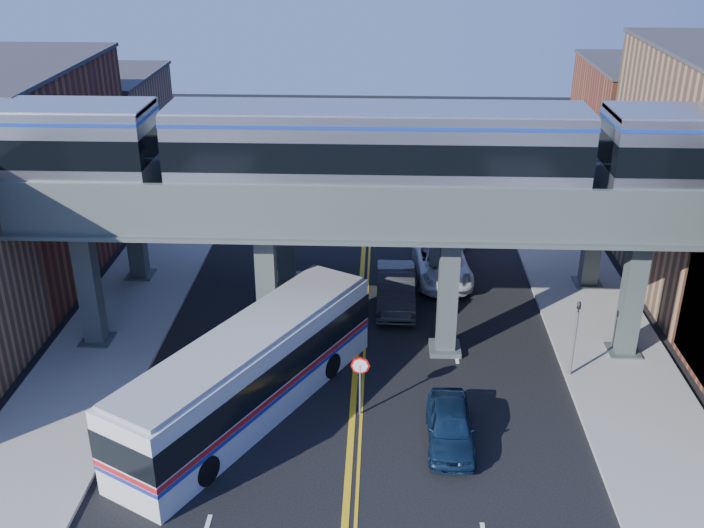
% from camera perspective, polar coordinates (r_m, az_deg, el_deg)
% --- Properties ---
extents(ground, '(120.00, 120.00, 0.00)m').
position_cam_1_polar(ground, '(29.44, -0.21, -14.21)').
color(ground, black).
rests_on(ground, ground).
extents(sidewalk_west, '(5.00, 70.00, 0.16)m').
position_cam_1_polar(sidewalk_west, '(39.71, -16.40, -4.01)').
color(sidewalk_west, gray).
rests_on(sidewalk_west, ground).
extents(sidewalk_east, '(5.00, 70.00, 0.16)m').
position_cam_1_polar(sidewalk_east, '(39.11, 17.61, -4.65)').
color(sidewalk_east, gray).
rests_on(sidewalk_east, ground).
extents(building_west_b, '(8.00, 14.00, 11.00)m').
position_cam_1_polar(building_west_b, '(45.40, -23.41, 6.04)').
color(building_west_b, brown).
rests_on(building_west_b, ground).
extents(building_west_c, '(8.00, 10.00, 8.00)m').
position_cam_1_polar(building_west_c, '(57.29, -17.91, 8.89)').
color(building_west_c, '#8A6747').
rests_on(building_west_c, ground).
extents(building_east_c, '(8.00, 10.00, 9.00)m').
position_cam_1_polar(building_east_c, '(56.49, 20.51, 8.83)').
color(building_east_c, brown).
rests_on(building_east_c, ground).
extents(elevated_viaduct_near, '(52.00, 3.60, 7.40)m').
position_cam_1_polar(elevated_viaduct_near, '(33.15, 0.39, 3.45)').
color(elevated_viaduct_near, '#46514F').
rests_on(elevated_viaduct_near, ground).
extents(elevated_viaduct_far, '(52.00, 3.60, 7.40)m').
position_cam_1_polar(elevated_viaduct_far, '(39.75, 0.74, 7.11)').
color(elevated_viaduct_far, '#46514F').
rests_on(elevated_viaduct_far, ground).
extents(transit_train, '(52.33, 3.28, 3.84)m').
position_cam_1_polar(transit_train, '(32.16, 1.77, 8.42)').
color(transit_train, black).
rests_on(transit_train, elevated_viaduct_near).
extents(stop_sign, '(0.76, 0.09, 2.63)m').
position_cam_1_polar(stop_sign, '(30.83, 0.60, -8.17)').
color(stop_sign, slate).
rests_on(stop_sign, ground).
extents(traffic_signal, '(0.15, 0.18, 4.10)m').
position_cam_1_polar(traffic_signal, '(34.10, 15.94, -4.69)').
color(traffic_signal, slate).
rests_on(traffic_signal, ground).
extents(transit_bus, '(9.08, 13.10, 3.44)m').
position_cam_1_polar(transit_bus, '(31.27, -7.44, -7.87)').
color(transit_bus, silver).
rests_on(transit_bus, ground).
extents(car_lane_a, '(1.82, 4.38, 1.48)m').
position_cam_1_polar(car_lane_a, '(30.13, 7.17, -11.62)').
color(car_lane_a, '#10233C').
rests_on(car_lane_a, ground).
extents(car_lane_b, '(1.89, 5.42, 1.79)m').
position_cam_1_polar(car_lane_b, '(39.47, 3.20, -1.80)').
color(car_lane_b, '#313134').
rests_on(car_lane_b, ground).
extents(car_lane_c, '(3.17, 6.30, 1.71)m').
position_cam_1_polar(car_lane_c, '(42.58, 6.55, 0.08)').
color(car_lane_c, white).
rests_on(car_lane_c, ground).
extents(car_lane_d, '(3.00, 6.23, 1.75)m').
position_cam_1_polar(car_lane_d, '(48.22, 6.90, 3.11)').
color(car_lane_d, silver).
rests_on(car_lane_d, ground).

